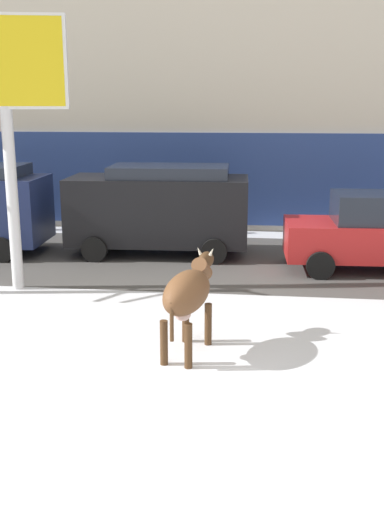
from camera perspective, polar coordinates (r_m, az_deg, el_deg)
name	(u,v)px	position (r m, az deg, el deg)	size (l,w,h in m)	color
ground_plane	(151,391)	(8.67, -3.79, -12.41)	(120.00, 120.00, 0.00)	white
road_strip	(205,260)	(15.56, 1.18, -0.37)	(60.00, 5.60, 0.01)	#514F4C
building_facade	(226,23)	(22.06, 3.16, 20.77)	(44.00, 6.10, 13.00)	#BCB29E
cow_brown	(188,293)	(9.56, -0.34, -3.42)	(0.88, 1.94, 1.54)	brown
billboard	(4,79)	(13.18, -17.06, 15.38)	(2.51, 0.71, 5.56)	silver
car_black_van	(159,207)	(15.99, -3.04, 4.53)	(4.67, 2.26, 2.32)	black
car_red_sedan	(376,233)	(15.04, 16.68, 2.07)	(4.27, 2.11, 1.84)	red
pedestrian_near_billboard	(172,205)	(18.63, -1.89, 4.76)	(0.36, 0.24, 1.73)	#282833
pedestrian_by_cars	(31,202)	(19.79, -14.72, 4.85)	(0.36, 0.24, 1.73)	#282833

